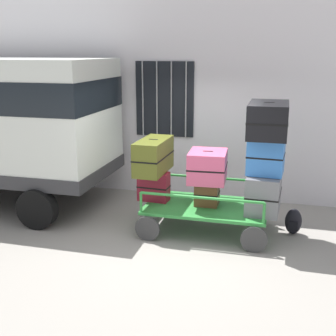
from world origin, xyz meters
TOP-DOWN VIEW (x-y plane):
  - ground_plane at (0.00, 0.00)m, footprint 40.00×40.00m
  - building_wall at (-0.00, 2.23)m, footprint 12.00×0.38m
  - luggage_cart at (0.48, 0.30)m, footprint 2.09×1.30m
  - cart_railing at (0.48, 0.30)m, footprint 1.97×1.16m
  - suitcase_left_bottom at (-0.44, 0.33)m, footprint 0.55×0.30m
  - suitcase_left_middle at (-0.44, 0.33)m, footprint 0.47×1.00m
  - suitcase_midleft_bottom at (0.48, 0.34)m, footprint 0.39×0.34m
  - suitcase_midleft_middle at (0.48, 0.33)m, footprint 0.65×0.75m
  - suitcase_center_bottom at (1.41, 0.28)m, footprint 0.56×0.80m
  - suitcase_center_middle at (1.41, 0.33)m, footprint 0.59×0.59m
  - suitcase_center_top at (1.41, 0.31)m, footprint 0.60×1.05m
  - backpack at (1.90, 0.54)m, footprint 0.27×0.22m

SIDE VIEW (x-z plane):
  - ground_plane at x=0.00m, z-range 0.00..0.00m
  - backpack at x=1.90m, z-range 0.00..0.44m
  - luggage_cart at x=0.48m, z-range 0.15..0.60m
  - suitcase_midleft_bottom at x=0.48m, z-range 0.45..0.87m
  - suitcase_left_bottom at x=-0.44m, z-range 0.45..0.96m
  - cart_railing at x=0.48m, z-range 0.57..0.91m
  - suitcase_center_bottom at x=1.41m, z-range 0.45..1.07m
  - suitcase_midleft_middle at x=0.48m, z-range 0.87..1.38m
  - suitcase_left_middle at x=-0.44m, z-range 0.96..1.53m
  - suitcase_center_middle at x=1.41m, z-range 1.07..1.67m
  - suitcase_center_top at x=1.41m, z-range 1.67..2.20m
  - building_wall at x=0.00m, z-range 0.00..5.00m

